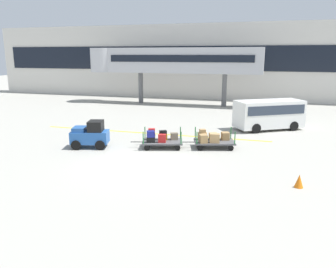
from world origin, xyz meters
TOP-DOWN VIEW (x-y plane):
  - ground_plane at (0.00, 0.00)m, footprint 120.00×120.00m
  - apron_lead_line at (-1.71, 6.26)m, footprint 15.97×0.33m
  - terminal_building at (0.00, 25.98)m, footprint 59.88×2.51m
  - jet_bridge at (-4.89, 19.99)m, footprint 18.83×3.00m
  - baggage_tug at (-3.85, 1.91)m, footprint 2.32×1.71m
  - baggage_cart_lead at (0.04, 3.06)m, footprint 3.08×1.99m
  - baggage_cart_middle at (2.93, 3.90)m, footprint 3.08×1.99m
  - shuttle_van at (5.97, 9.94)m, footprint 5.07×4.16m
  - safety_cone_near at (7.29, -1.03)m, footprint 0.36×0.36m

SIDE VIEW (x-z plane):
  - ground_plane at x=0.00m, z-range 0.00..0.00m
  - apron_lead_line at x=-1.71m, z-range 0.00..0.01m
  - safety_cone_near at x=7.29m, z-range 0.00..0.55m
  - baggage_cart_middle at x=2.93m, z-range -0.02..1.08m
  - baggage_cart_lead at x=0.04m, z-range -0.02..1.08m
  - baggage_tug at x=-3.85m, z-range -0.04..1.54m
  - shuttle_van at x=5.97m, z-range 0.19..2.28m
  - terminal_building at x=0.00m, z-range 0.01..8.79m
  - jet_bridge at x=-4.89m, z-range 1.64..7.61m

